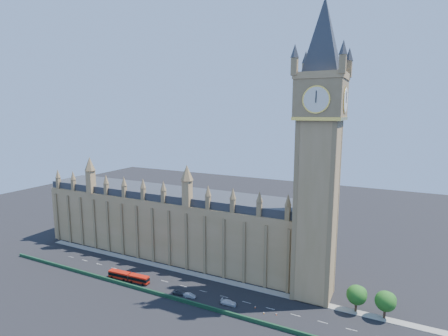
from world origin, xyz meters
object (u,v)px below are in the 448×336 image
at_px(red_bus, 129,277).
at_px(car_silver, 190,295).
at_px(car_grey, 180,292).
at_px(car_white, 229,303).

xyz_separation_m(red_bus, car_silver, (25.92, -0.02, -0.81)).
height_order(red_bus, car_silver, red_bus).
bearing_deg(car_silver, red_bus, 87.83).
distance_m(red_bus, car_grey, 21.93).
relative_size(red_bus, car_silver, 4.07).
bearing_deg(red_bus, car_silver, -3.47).
xyz_separation_m(car_silver, car_white, (13.45, 1.65, 0.08)).
bearing_deg(car_grey, car_silver, -98.66).
height_order(car_grey, car_white, car_grey).
xyz_separation_m(red_bus, car_grey, (21.92, 0.06, -0.71)).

